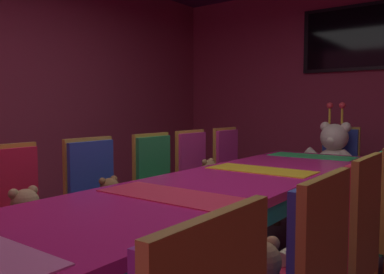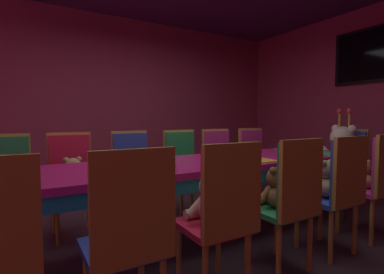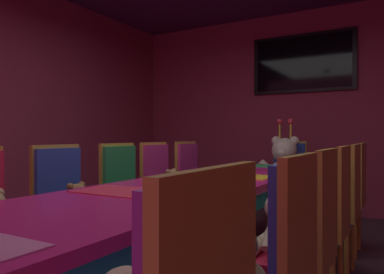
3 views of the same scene
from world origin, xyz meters
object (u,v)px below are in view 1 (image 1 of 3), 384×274
(chair_left_4, at_px, (197,172))
(teddy_left_4, at_px, (210,176))
(teddy_right_3, at_px, (349,210))
(wall_tv, at_px, (359,37))
(chair_right_3, at_px, (376,213))
(teddy_right_4, at_px, (373,193))
(banquet_table, at_px, (222,194))
(teddy_left_2, at_px, (110,200))
(chair_right_2, at_px, (347,242))
(chair_left_1, at_px, (12,213))
(teddy_left_1, at_px, (26,219))
(teddy_right_2, at_px, (314,236))
(chair_left_5, at_px, (231,165))
(chair_left_3, at_px, (158,181))
(chair_left_2, at_px, (96,194))
(king_teddy_bear, at_px, (334,153))
(throne_chair, at_px, (338,162))

(chair_left_4, distance_m, teddy_left_4, 0.14)
(teddy_right_3, bearing_deg, wall_tv, -76.33)
(chair_right_3, bearing_deg, wall_tv, -73.54)
(chair_right_3, relative_size, teddy_right_4, 2.88)
(banquet_table, bearing_deg, teddy_left_2, -158.34)
(chair_right_2, distance_m, teddy_right_3, 0.62)
(chair_left_1, relative_size, teddy_right_3, 2.99)
(teddy_left_2, height_order, wall_tv, wall_tv)
(chair_right_2, bearing_deg, teddy_left_1, 22.60)
(teddy_left_4, xyz_separation_m, wall_tv, (0.69, 2.22, 1.47))
(teddy_left_1, xyz_separation_m, teddy_right_2, (1.37, 0.63, 0.01))
(chair_left_5, distance_m, teddy_right_2, 2.32)
(chair_left_3, distance_m, chair_right_3, 1.64)
(banquet_table, relative_size, teddy_right_4, 10.71)
(teddy_right_3, bearing_deg, chair_right_2, 104.35)
(chair_left_1, height_order, teddy_left_1, chair_left_1)
(chair_left_5, height_order, teddy_right_4, chair_left_5)
(banquet_table, xyz_separation_m, chair_left_1, (-0.83, -0.91, -0.06))
(chair_left_2, height_order, teddy_right_2, chair_left_2)
(chair_left_3, distance_m, chair_left_4, 0.56)
(chair_left_4, xyz_separation_m, teddy_right_4, (1.52, -0.00, 0.00))
(chair_left_3, distance_m, teddy_left_4, 0.57)
(teddy_left_1, height_order, chair_left_4, chair_left_4)
(chair_left_2, height_order, chair_left_5, same)
(teddy_left_1, relative_size, chair_left_5, 0.32)
(teddy_right_2, xyz_separation_m, wall_tv, (-0.68, 3.39, 1.45))
(teddy_right_4, bearing_deg, king_teddy_bear, -62.79)
(teddy_left_1, distance_m, chair_right_3, 1.95)
(teddy_right_3, relative_size, teddy_right_4, 0.96)
(chair_left_4, distance_m, chair_left_5, 0.59)
(chair_left_2, distance_m, chair_left_3, 0.61)
(chair_left_1, relative_size, throne_chair, 1.00)
(throne_chair, bearing_deg, banquet_table, -0.00)
(teddy_left_2, height_order, teddy_right_3, teddy_right_3)
(throne_chair, bearing_deg, wall_tv, 180.00)
(banquet_table, bearing_deg, chair_right_3, 21.11)
(chair_left_1, relative_size, wall_tv, 0.71)
(chair_left_5, bearing_deg, teddy_right_3, -37.60)
(banquet_table, relative_size, teddy_left_4, 12.56)
(chair_left_4, bearing_deg, chair_right_3, -18.76)
(teddy_right_3, xyz_separation_m, wall_tv, (-0.68, 2.79, 1.46))
(teddy_left_4, bearing_deg, teddy_right_2, -40.11)
(teddy_left_2, bearing_deg, chair_left_3, 99.80)
(banquet_table, relative_size, teddy_right_3, 11.10)
(teddy_right_2, bearing_deg, wall_tv, -78.56)
(throne_chair, xyz_separation_m, wall_tv, (0.00, 0.73, 1.45))
(teddy_left_4, xyz_separation_m, king_teddy_bear, (0.69, 1.33, 0.14))
(chair_left_2, bearing_deg, teddy_right_2, 0.14)
(throne_chair, distance_m, wall_tv, 1.63)
(king_teddy_bear, height_order, wall_tv, wall_tv)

